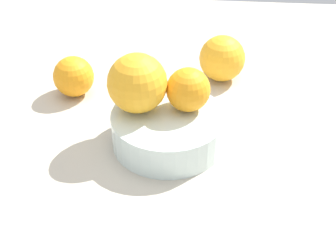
{
  "coord_description": "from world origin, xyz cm",
  "views": [
    {
      "loc": [
        4.7,
        -55.34,
        44.98
      ],
      "look_at": [
        0.0,
        0.0,
        3.02
      ],
      "focal_mm": 50.93,
      "sensor_mm": 36.0,
      "label": 1
    }
  ],
  "objects_px": {
    "fruit_bowl": "(168,129)",
    "orange_loose_1": "(74,76)",
    "orange_loose_0": "(222,58)",
    "orange_in_bowl_0": "(188,90)",
    "orange_in_bowl_1": "(137,83)"
  },
  "relations": [
    {
      "from": "fruit_bowl",
      "to": "orange_loose_1",
      "type": "distance_m",
      "value": 0.21
    },
    {
      "from": "fruit_bowl",
      "to": "orange_loose_0",
      "type": "xyz_separation_m",
      "value": [
        0.08,
        0.19,
        0.02
      ]
    },
    {
      "from": "fruit_bowl",
      "to": "orange_in_bowl_0",
      "type": "distance_m",
      "value": 0.07
    },
    {
      "from": "orange_in_bowl_1",
      "to": "orange_loose_0",
      "type": "xyz_separation_m",
      "value": [
        0.12,
        0.18,
        -0.05
      ]
    },
    {
      "from": "orange_in_bowl_0",
      "to": "orange_in_bowl_1",
      "type": "xyz_separation_m",
      "value": [
        -0.07,
        -0.01,
        0.01
      ]
    },
    {
      "from": "orange_in_bowl_0",
      "to": "orange_loose_1",
      "type": "xyz_separation_m",
      "value": [
        -0.2,
        0.1,
        -0.05
      ]
    },
    {
      "from": "orange_in_bowl_0",
      "to": "fruit_bowl",
      "type": "bearing_deg",
      "value": -144.8
    },
    {
      "from": "orange_in_bowl_0",
      "to": "orange_loose_0",
      "type": "bearing_deg",
      "value": 73.18
    },
    {
      "from": "orange_in_bowl_1",
      "to": "orange_loose_0",
      "type": "bearing_deg",
      "value": 55.21
    },
    {
      "from": "orange_loose_0",
      "to": "fruit_bowl",
      "type": "bearing_deg",
      "value": -112.52
    },
    {
      "from": "orange_in_bowl_0",
      "to": "orange_loose_1",
      "type": "height_order",
      "value": "orange_in_bowl_0"
    },
    {
      "from": "orange_in_bowl_0",
      "to": "orange_loose_1",
      "type": "bearing_deg",
      "value": 153.12
    },
    {
      "from": "fruit_bowl",
      "to": "orange_in_bowl_1",
      "type": "relative_size",
      "value": 1.93
    },
    {
      "from": "fruit_bowl",
      "to": "orange_loose_0",
      "type": "bearing_deg",
      "value": 67.48
    },
    {
      "from": "orange_in_bowl_0",
      "to": "orange_loose_0",
      "type": "xyz_separation_m",
      "value": [
        0.05,
        0.17,
        -0.04
      ]
    }
  ]
}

